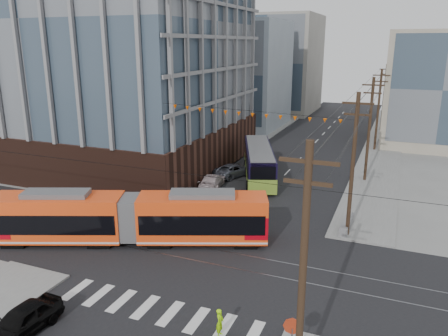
{
  "coord_description": "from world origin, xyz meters",
  "views": [
    {
      "loc": [
        11.38,
        -21.16,
        14.3
      ],
      "look_at": [
        -0.75,
        8.6,
        5.08
      ],
      "focal_mm": 35.0,
      "sensor_mm": 36.0,
      "label": 1
    }
  ],
  "objects": [
    {
      "name": "ground",
      "position": [
        0.0,
        0.0,
        0.0
      ],
      "size": [
        160.0,
        160.0,
        0.0
      ],
      "primitive_type": "plane",
      "color": "slate"
    },
    {
      "name": "office_building",
      "position": [
        -22.0,
        23.0,
        14.3
      ],
      "size": [
        30.0,
        25.0,
        28.6
      ],
      "primitive_type": "cube",
      "color": "#381E16",
      "rests_on": "ground"
    },
    {
      "name": "bg_bldg_nw_near",
      "position": [
        -17.0,
        52.0,
        9.0
      ],
      "size": [
        18.0,
        16.0,
        18.0
      ],
      "primitive_type": "cube",
      "color": "#8C99A5",
      "rests_on": "ground"
    },
    {
      "name": "bg_bldg_ne_near",
      "position": [
        16.0,
        48.0,
        8.0
      ],
      "size": [
        14.0,
        14.0,
        16.0
      ],
      "primitive_type": "cube",
      "color": "gray",
      "rests_on": "ground"
    },
    {
      "name": "bg_bldg_nw_far",
      "position": [
        -14.0,
        72.0,
        10.0
      ],
      "size": [
        16.0,
        18.0,
        20.0
      ],
      "primitive_type": "cube",
      "color": "gray",
      "rests_on": "ground"
    },
    {
      "name": "bg_bldg_ne_far",
      "position": [
        18.0,
        68.0,
        7.0
      ],
      "size": [
        16.0,
        16.0,
        14.0
      ],
      "primitive_type": "cube",
      "color": "#8C99A5",
      "rests_on": "ground"
    },
    {
      "name": "utility_pole_near",
      "position": [
        8.5,
        -6.0,
        5.5
      ],
      "size": [
        0.3,
        0.3,
        11.0
      ],
      "primitive_type": "cylinder",
      "color": "black",
      "rests_on": "ground"
    },
    {
      "name": "utility_pole_far",
      "position": [
        8.5,
        56.0,
        5.5
      ],
      "size": [
        0.3,
        0.3,
        11.0
      ],
      "primitive_type": "cylinder",
      "color": "black",
      "rests_on": "ground"
    },
    {
      "name": "streetcar",
      "position": [
        -6.2,
        3.8,
        1.92
      ],
      "size": [
        19.57,
        10.04,
        3.85
      ],
      "primitive_type": null,
      "rotation": [
        0.0,
        0.0,
        0.38
      ],
      "color": "#FF4A15",
      "rests_on": "ground"
    },
    {
      "name": "city_bus",
      "position": [
        -2.38,
        22.69,
        1.82
      ],
      "size": [
        7.22,
        12.97,
        3.64
      ],
      "primitive_type": null,
      "rotation": [
        0.0,
        0.0,
        0.37
      ],
      "color": "black",
      "rests_on": "ground"
    },
    {
      "name": "black_sedan",
      "position": [
        -5.32,
        -7.35,
        0.75
      ],
      "size": [
        2.01,
        4.51,
        1.51
      ],
      "primitive_type": "imported",
      "rotation": [
        0.0,
        0.0,
        -0.05
      ],
      "color": "black",
      "rests_on": "ground"
    },
    {
      "name": "parked_car_silver",
      "position": [
        -6.06,
        12.74,
        0.75
      ],
      "size": [
        2.13,
        4.69,
        1.49
      ],
      "primitive_type": "imported",
      "rotation": [
        0.0,
        0.0,
        3.02
      ],
      "color": "#B3B3B3",
      "rests_on": "ground"
    },
    {
      "name": "parked_car_white",
      "position": [
        -5.77,
        17.67,
        0.72
      ],
      "size": [
        2.87,
        5.24,
        1.44
      ],
      "primitive_type": "imported",
      "rotation": [
        0.0,
        0.0,
        3.32
      ],
      "color": "beige",
      "rests_on": "ground"
    },
    {
      "name": "parked_car_grey",
      "position": [
        -5.21,
        22.36,
        0.7
      ],
      "size": [
        4.08,
        5.54,
        1.4
      ],
      "primitive_type": "imported",
      "rotation": [
        0.0,
        0.0,
        2.75
      ],
      "color": "#4B4F5A",
      "rests_on": "ground"
    },
    {
      "name": "pedestrian",
      "position": [
        4.04,
        -3.7,
        0.76
      ],
      "size": [
        0.43,
        0.6,
        1.53
      ],
      "primitive_type": "imported",
      "rotation": [
        0.0,
        0.0,
        1.69
      ],
      "color": "#A7FF09",
      "rests_on": "ground"
    },
    {
      "name": "jersey_barrier",
      "position": [
        8.3,
        12.18,
        0.39
      ],
      "size": [
        0.96,
        3.94,
        0.78
      ],
      "primitive_type": "cube",
      "rotation": [
        0.0,
        0.0,
        -0.02
      ],
      "color": "slate",
      "rests_on": "ground"
    }
  ]
}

